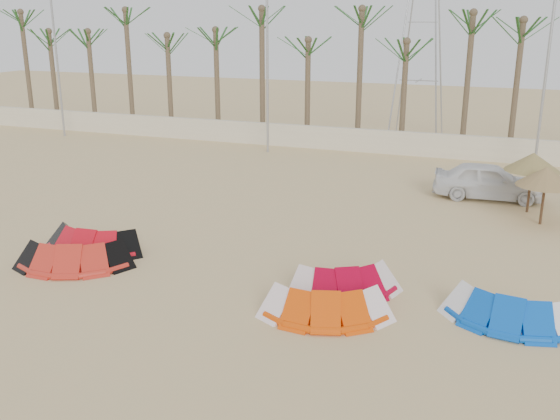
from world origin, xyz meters
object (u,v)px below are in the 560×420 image
at_px(kite_red_left, 80,252).
at_px(kite_red_right, 348,276).
at_px(car, 489,181).
at_px(parasol_left, 533,162).
at_px(kite_blue, 511,305).
at_px(kite_orange, 329,299).
at_px(parasol_mid, 546,176).
at_px(kite_red_mid, 97,237).

relative_size(kite_red_left, kite_red_right, 1.08).
bearing_deg(car, kite_red_left, 132.96).
bearing_deg(parasol_left, kite_blue, -92.60).
bearing_deg(kite_blue, kite_orange, -163.60).
bearing_deg(parasol_mid, car, 125.08).
xyz_separation_m(kite_red_right, car, (3.14, 11.02, 0.35)).
height_order(kite_red_mid, parasol_mid, parasol_mid).
relative_size(kite_red_mid, parasol_left, 1.45).
xyz_separation_m(parasol_left, car, (-1.57, 1.45, -1.25)).
height_order(kite_blue, parasol_left, parasol_left).
bearing_deg(parasol_mid, kite_red_left, -145.29).
relative_size(kite_blue, parasol_mid, 1.57).
distance_m(kite_red_left, kite_blue, 12.46).
xyz_separation_m(kite_red_right, parasol_mid, (5.16, 8.15, 1.39)).
distance_m(kite_red_left, kite_red_right, 8.25).
distance_m(kite_blue, parasol_left, 10.03).
bearing_deg(kite_red_mid, kite_red_right, -1.59).
relative_size(kite_red_mid, kite_blue, 1.01).
relative_size(kite_red_right, parasol_left, 1.49).
height_order(kite_red_right, car, car).
height_order(kite_orange, kite_blue, same).
distance_m(parasol_left, parasol_mid, 1.50).
distance_m(kite_orange, parasol_mid, 11.16).
bearing_deg(kite_red_right, kite_blue, -4.30).
height_order(parasol_left, parasol_mid, parasol_left).
bearing_deg(kite_orange, parasol_mid, 61.75).
xyz_separation_m(kite_red_mid, kite_red_right, (8.51, -0.24, -0.00)).
bearing_deg(kite_red_mid, kite_blue, -2.49).
bearing_deg(car, parasol_mid, -148.89).
bearing_deg(parasol_mid, kite_red_right, -122.31).
bearing_deg(kite_red_left, kite_blue, 3.52).
bearing_deg(kite_orange, kite_red_right, 87.01).
xyz_separation_m(kite_red_mid, parasol_mid, (13.67, 7.92, 1.39)).
height_order(kite_red_mid, car, car).
relative_size(kite_red_left, kite_red_mid, 1.11).
relative_size(kite_red_mid, parasol_mid, 1.58).
height_order(kite_red_mid, parasol_left, parasol_left).
distance_m(kite_red_right, kite_orange, 1.60).
height_order(kite_blue, car, car).
height_order(kite_orange, parasol_left, parasol_left).
bearing_deg(car, kite_red_right, 160.14).
bearing_deg(car, kite_orange, 161.71).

